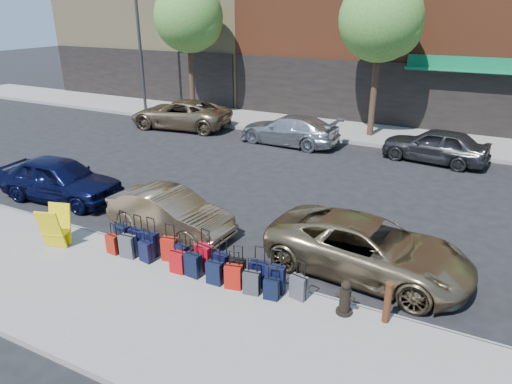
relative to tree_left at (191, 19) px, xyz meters
The scene contains 37 objects.
ground 14.72m from the tree_left, 43.94° to the right, with size 120.00×120.00×0.00m, color black.
sidewalk_near 19.54m from the tree_left, 58.36° to the right, with size 60.00×4.00×0.15m, color gray.
sidewalk_far 11.22m from the tree_left, ahead, with size 60.00×4.00×0.15m, color gray.
curb_near 17.92m from the tree_left, 54.81° to the right, with size 60.00×0.08×0.15m, color gray.
curb_far 11.31m from the tree_left, ahead, with size 60.00×0.08×0.15m, color gray.
tree_left is the anchor object (origin of this frame).
tree_center 10.50m from the tree_left, ahead, with size 3.80×3.80×7.27m.
streetlight 3.11m from the tree_left, 166.61° to the right, with size 2.59×0.18×8.00m.
suitcase_front_0 16.85m from the tree_left, 62.68° to the right, with size 0.47×0.31×1.04m.
suitcase_front_1 17.05m from the tree_left, 61.16° to the right, with size 0.43×0.25×1.01m.
suitcase_front_2 17.24m from the tree_left, 59.88° to the right, with size 0.44×0.26×1.03m.
suitcase_front_3 17.53m from the tree_left, 58.10° to the right, with size 0.44×0.29×0.98m.
suitcase_front_4 17.78m from the tree_left, 57.07° to the right, with size 0.38×0.24×0.86m.
suitcase_front_5 18.03m from the tree_left, 55.26° to the right, with size 0.47×0.31×1.05m.
suitcase_front_6 18.34m from the tree_left, 53.96° to the right, with size 0.41×0.27×0.91m.
suitcase_front_7 18.62m from the tree_left, 52.86° to the right, with size 0.40×0.27×0.88m.
suitcase_front_8 18.90m from the tree_left, 51.48° to the right, with size 0.42×0.26×0.98m.
suitcase_front_9 19.20m from the tree_left, 50.52° to the right, with size 0.45×0.28×1.03m.
suitcase_front_10 19.56m from the tree_left, 49.23° to the right, with size 0.40×0.27×0.89m.
suitcase_back_0 17.15m from the tree_left, 63.31° to the right, with size 0.36×0.24×0.82m.
suitcase_back_1 17.32m from the tree_left, 61.81° to the right, with size 0.42×0.26×0.96m.
suitcase_back_2 17.55m from the tree_left, 60.09° to the right, with size 0.39×0.27×0.86m.
suitcase_back_4 18.10m from the tree_left, 57.32° to the right, with size 0.38×0.23×0.88m.
suitcase_back_5 18.29m from the tree_left, 56.13° to the right, with size 0.41×0.26×0.94m.
suitcase_back_6 18.66m from the tree_left, 54.57° to the right, with size 0.38×0.23×0.88m.
suitcase_back_7 18.90m from the tree_left, 53.29° to the right, with size 0.42×0.30×0.91m.
suitcase_back_8 19.18m from the tree_left, 52.15° to the right, with size 0.39×0.26×0.86m.
suitcase_back_9 19.46m from the tree_left, 50.99° to the right, with size 0.35×0.23×0.78m.
fire_hydrant 20.25m from the tree_left, 47.02° to the right, with size 0.39×0.35×0.78m.
bollard 20.71m from the tree_left, 45.09° to the right, with size 0.17×0.17×0.90m.
display_rack 16.76m from the tree_left, 69.01° to the right, with size 0.78×0.82×1.10m.
car_near_0 13.69m from the tree_left, 76.23° to the right, with size 1.73×4.30×1.47m, color #0C1035.
car_near_1 15.72m from the tree_left, 58.69° to the right, with size 1.33×3.82×1.26m, color #8E7557.
car_near_2 18.81m from the tree_left, 42.87° to the right, with size 2.26×4.90×1.36m, color #8F7A58.
car_far_0 5.40m from the tree_left, 72.52° to the right, with size 2.48×5.38×1.50m, color #8E7657.
car_far_1 9.08m from the tree_left, 21.54° to the right, with size 1.94×4.77×1.38m, color silver.
car_far_2 14.67m from the tree_left, 10.56° to the right, with size 1.70×4.22×1.44m, color #363639.
Camera 1 is at (5.46, -12.68, 6.06)m, focal length 32.00 mm.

